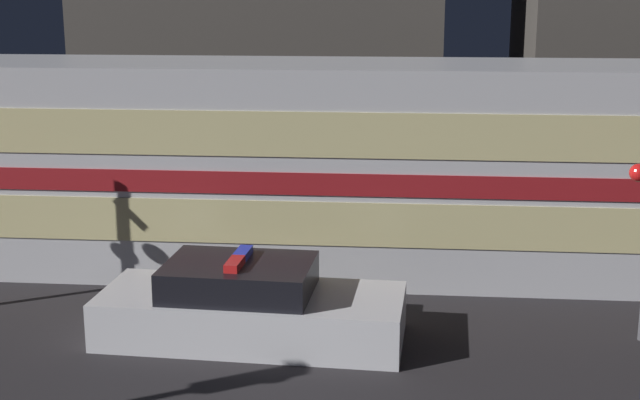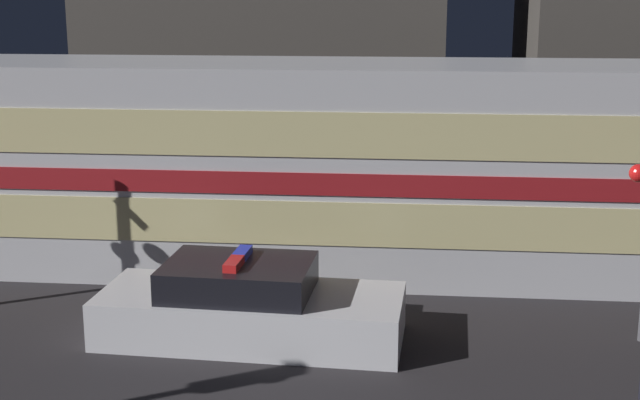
{
  "view_description": "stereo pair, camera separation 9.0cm",
  "coord_description": "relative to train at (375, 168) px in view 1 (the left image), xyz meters",
  "views": [
    {
      "loc": [
        1.68,
        -8.32,
        5.17
      ],
      "look_at": [
        0.37,
        6.0,
        1.73
      ],
      "focal_mm": 50.0,
      "sensor_mm": 36.0,
      "label": 1
    },
    {
      "loc": [
        1.76,
        -8.31,
        5.17
      ],
      "look_at": [
        0.37,
        6.0,
        1.73
      ],
      "focal_mm": 50.0,
      "sensor_mm": 36.0,
      "label": 2
    }
  ],
  "objects": [
    {
      "name": "train",
      "position": [
        0.0,
        0.0,
        0.0
      ],
      "size": [
        20.77,
        3.05,
        3.85
      ],
      "color": "silver",
      "rests_on": "ground_plane"
    },
    {
      "name": "police_car",
      "position": [
        -1.76,
        -3.72,
        -1.43
      ],
      "size": [
        4.62,
        2.03,
        1.31
      ],
      "rotation": [
        0.0,
        0.0,
        -0.05
      ],
      "color": "silver",
      "rests_on": "ground_plane"
    }
  ]
}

